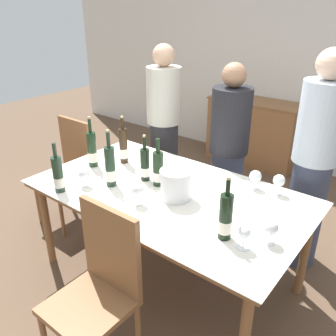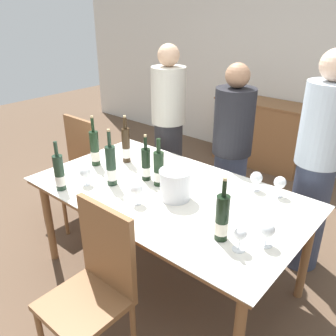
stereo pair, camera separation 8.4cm
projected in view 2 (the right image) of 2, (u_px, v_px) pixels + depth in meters
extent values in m
plane|color=brown|center=(168.00, 275.00, 2.82)|extent=(12.00, 12.00, 0.00)
cube|color=silver|center=(321.00, 56.00, 4.10)|extent=(8.00, 0.10, 2.80)
cube|color=brown|center=(260.00, 134.00, 4.61)|extent=(1.16, 0.44, 0.83)
cube|color=brown|center=(264.00, 102.00, 4.43)|extent=(1.19, 0.46, 0.02)
cylinder|color=brown|center=(49.00, 222.00, 2.86)|extent=(0.06, 0.06, 0.72)
cylinder|color=brown|center=(131.00, 182.00, 3.50)|extent=(0.06, 0.06, 0.72)
cylinder|color=brown|center=(306.00, 256.00, 2.47)|extent=(0.06, 0.06, 0.72)
cube|color=brown|center=(168.00, 194.00, 2.51)|extent=(1.90, 1.08, 0.04)
cube|color=white|center=(168.00, 192.00, 2.50)|extent=(1.93, 1.11, 0.01)
cylinder|color=silver|center=(175.00, 185.00, 2.37)|extent=(0.21, 0.21, 0.21)
cylinder|color=silver|center=(175.00, 172.00, 2.33)|extent=(0.22, 0.22, 0.01)
cylinder|color=#332314|center=(126.00, 145.00, 2.90)|extent=(0.07, 0.07, 0.29)
cylinder|color=white|center=(126.00, 152.00, 2.93)|extent=(0.07, 0.07, 0.08)
cylinder|color=#332314|center=(125.00, 123.00, 2.82)|extent=(0.03, 0.03, 0.09)
cylinder|color=tan|center=(124.00, 117.00, 2.80)|extent=(0.02, 0.02, 0.02)
cylinder|color=black|center=(146.00, 164.00, 2.62)|extent=(0.07, 0.07, 0.24)
cylinder|color=white|center=(146.00, 171.00, 2.64)|extent=(0.07, 0.07, 0.07)
cylinder|color=black|center=(145.00, 143.00, 2.54)|extent=(0.02, 0.02, 0.09)
cylinder|color=tan|center=(145.00, 136.00, 2.52)|extent=(0.02, 0.02, 0.02)
cylinder|color=black|center=(159.00, 169.00, 2.54)|extent=(0.08, 0.08, 0.25)
cylinder|color=white|center=(159.00, 176.00, 2.56)|extent=(0.08, 0.08, 0.07)
cylinder|color=black|center=(158.00, 146.00, 2.46)|extent=(0.03, 0.03, 0.10)
cylinder|color=#1E3323|center=(59.00, 173.00, 2.47)|extent=(0.07, 0.07, 0.26)
cylinder|color=white|center=(60.00, 180.00, 2.50)|extent=(0.07, 0.07, 0.07)
cylinder|color=#1E3323|center=(56.00, 149.00, 2.40)|extent=(0.03, 0.03, 0.10)
cylinder|color=black|center=(222.00, 218.00, 1.94)|extent=(0.08, 0.08, 0.27)
cylinder|color=silver|center=(221.00, 227.00, 1.97)|extent=(0.08, 0.08, 0.08)
cylinder|color=black|center=(224.00, 189.00, 1.86)|extent=(0.03, 0.03, 0.09)
cylinder|color=tan|center=(225.00, 179.00, 1.84)|extent=(0.02, 0.02, 0.02)
cylinder|color=black|center=(95.00, 148.00, 2.85)|extent=(0.07, 0.07, 0.28)
cylinder|color=silver|center=(95.00, 156.00, 2.88)|extent=(0.07, 0.07, 0.08)
cylinder|color=black|center=(93.00, 125.00, 2.76)|extent=(0.02, 0.02, 0.11)
cylinder|color=tan|center=(92.00, 117.00, 2.74)|extent=(0.02, 0.02, 0.02)
cylinder|color=#1E3323|center=(111.00, 166.00, 2.53)|extent=(0.07, 0.07, 0.29)
cylinder|color=white|center=(112.00, 174.00, 2.56)|extent=(0.08, 0.08, 0.08)
cylinder|color=#1E3323|center=(109.00, 139.00, 2.45)|extent=(0.03, 0.03, 0.11)
cylinder|color=tan|center=(108.00, 130.00, 2.42)|extent=(0.02, 0.02, 0.02)
cylinder|color=white|center=(255.00, 190.00, 2.52)|extent=(0.07, 0.07, 0.00)
cylinder|color=white|center=(255.00, 185.00, 2.50)|extent=(0.01, 0.01, 0.06)
sphere|color=white|center=(256.00, 178.00, 2.48)|extent=(0.08, 0.08, 0.08)
cylinder|color=white|center=(86.00, 184.00, 2.59)|extent=(0.07, 0.07, 0.00)
cylinder|color=white|center=(86.00, 180.00, 2.58)|extent=(0.01, 0.01, 0.06)
sphere|color=white|center=(85.00, 172.00, 2.55)|extent=(0.09, 0.09, 0.09)
cylinder|color=white|center=(278.00, 196.00, 2.44)|extent=(0.06, 0.06, 0.00)
cylinder|color=white|center=(279.00, 191.00, 2.42)|extent=(0.01, 0.01, 0.07)
sphere|color=white|center=(280.00, 182.00, 2.39)|extent=(0.08, 0.08, 0.08)
cylinder|color=white|center=(239.00, 249.00, 1.91)|extent=(0.07, 0.07, 0.00)
cylinder|color=white|center=(239.00, 243.00, 1.89)|extent=(0.01, 0.01, 0.07)
sphere|color=white|center=(240.00, 234.00, 1.87)|extent=(0.07, 0.07, 0.07)
cylinder|color=white|center=(137.00, 203.00, 2.35)|extent=(0.07, 0.07, 0.00)
cylinder|color=white|center=(137.00, 198.00, 2.33)|extent=(0.01, 0.01, 0.07)
sphere|color=white|center=(136.00, 189.00, 2.30)|extent=(0.09, 0.09, 0.09)
cylinder|color=white|center=(265.00, 244.00, 1.95)|extent=(0.08, 0.08, 0.00)
cylinder|color=white|center=(266.00, 239.00, 1.93)|extent=(0.01, 0.01, 0.06)
sphere|color=white|center=(267.00, 230.00, 1.91)|extent=(0.09, 0.09, 0.09)
cylinder|color=brown|center=(93.00, 301.00, 2.28)|extent=(0.03, 0.03, 0.45)
cylinder|color=brown|center=(133.00, 332.00, 2.07)|extent=(0.03, 0.03, 0.45)
cube|color=brown|center=(84.00, 304.00, 1.95)|extent=(0.42, 0.42, 0.04)
cube|color=brown|center=(107.00, 247.00, 1.96)|extent=(0.42, 0.04, 0.52)
cylinder|color=brown|center=(43.00, 200.00, 3.45)|extent=(0.03, 0.03, 0.45)
cylinder|color=brown|center=(65.00, 213.00, 3.23)|extent=(0.03, 0.03, 0.45)
cylinder|color=brown|center=(74.00, 186.00, 3.70)|extent=(0.03, 0.03, 0.45)
cylinder|color=brown|center=(97.00, 198.00, 3.49)|extent=(0.03, 0.03, 0.45)
cube|color=brown|center=(67.00, 177.00, 3.36)|extent=(0.42, 0.42, 0.04)
cube|color=brown|center=(81.00, 144.00, 3.38)|extent=(0.42, 0.04, 0.51)
cylinder|color=#2D2D33|center=(168.00, 164.00, 3.67)|extent=(0.28, 0.28, 0.90)
cylinder|color=beige|center=(169.00, 95.00, 3.37)|extent=(0.33, 0.33, 0.53)
sphere|color=#DBAD89|center=(169.00, 55.00, 3.21)|extent=(0.20, 0.20, 0.20)
cylinder|color=#383F56|center=(228.00, 194.00, 3.19)|extent=(0.28, 0.28, 0.81)
cylinder|color=black|center=(234.00, 122.00, 2.91)|extent=(0.33, 0.33, 0.55)
sphere|color=#A37556|center=(238.00, 75.00, 2.75)|extent=(0.20, 0.20, 0.20)
cylinder|color=#383F56|center=(307.00, 215.00, 2.79)|extent=(0.28, 0.28, 0.90)
cylinder|color=silver|center=(325.00, 124.00, 2.47)|extent=(0.33, 0.33, 0.59)
sphere|color=beige|center=(336.00, 65.00, 2.30)|extent=(0.21, 0.21, 0.21)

